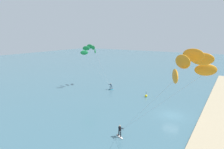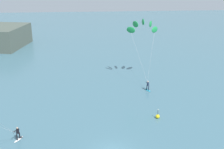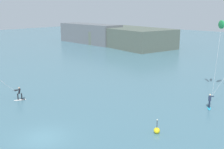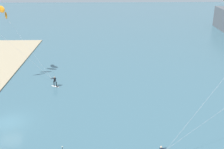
% 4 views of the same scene
% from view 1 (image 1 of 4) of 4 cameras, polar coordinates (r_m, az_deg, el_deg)
% --- Properties ---
extents(ground_plane, '(240.00, 240.00, 0.00)m').
position_cam_1_polar(ground_plane, '(35.06, 17.05, -11.35)').
color(ground_plane, '#426B7A').
extents(kitesurfer_nearshore, '(5.86, 8.22, 10.96)m').
position_cam_1_polar(kitesurfer_nearshore, '(50.15, -6.31, 6.97)').
color(kitesurfer_nearshore, '#23ADD1').
rests_on(kitesurfer_nearshore, ground).
extents(kitesurfer_mid_water, '(7.05, 11.46, 12.29)m').
position_cam_1_polar(kitesurfer_mid_water, '(17.81, 21.45, 1.74)').
color(kitesurfer_mid_water, white).
rests_on(kitesurfer_mid_water, ground).
extents(marker_buoy, '(0.56, 0.56, 1.38)m').
position_cam_1_polar(marker_buoy, '(43.27, 9.96, -6.14)').
color(marker_buoy, yellow).
rests_on(marker_buoy, ground).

